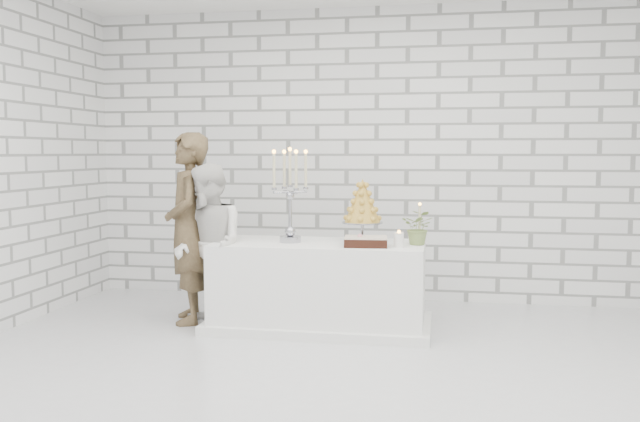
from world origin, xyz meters
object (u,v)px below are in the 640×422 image
(cake_table, at_px, (319,285))
(bride, at_px, (209,246))
(croquembouche, at_px, (362,210))
(candelabra, at_px, (290,195))
(groom, at_px, (188,228))

(cake_table, height_order, bride, bride)
(bride, xyz_separation_m, croquembouche, (1.31, 0.28, 0.31))
(cake_table, relative_size, candelabra, 2.20)
(bride, height_order, croquembouche, bride)
(groom, bearing_deg, candelabra, 65.91)
(cake_table, distance_m, bride, 1.02)
(groom, height_order, croquembouche, groom)
(bride, xyz_separation_m, candelabra, (0.70, 0.12, 0.44))
(cake_table, bearing_deg, bride, -171.68)
(cake_table, height_order, groom, groom)
(bride, bearing_deg, cake_table, 54.94)
(candelabra, bearing_deg, bride, -170.47)
(groom, distance_m, croquembouche, 1.57)
(groom, xyz_separation_m, candelabra, (0.94, -0.04, 0.31))
(bride, height_order, candelabra, candelabra)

